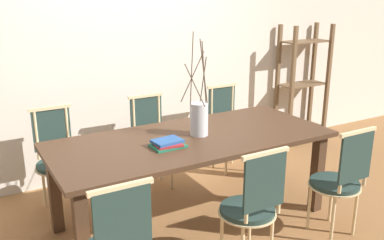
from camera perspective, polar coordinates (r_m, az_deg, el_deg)
ground_plane at (r=3.90m, az=-0.00°, el=-13.05°), size 16.00×16.00×0.00m
wall_rear at (r=4.59m, az=-8.44°, el=12.44°), size 12.00×0.06×3.20m
dining_table at (r=3.61m, az=-0.00°, el=-3.74°), size 2.36×1.02×0.77m
chair_near_left at (r=3.08m, az=8.01°, el=-11.12°), size 0.42×0.42×0.95m
chair_near_center at (r=3.64m, az=19.17°, el=-7.37°), size 0.42×0.42×0.95m
chair_far_leftend at (r=4.07m, az=-17.55°, el=-4.63°), size 0.42×0.42×0.95m
chair_far_left at (r=4.33m, az=-5.38°, el=-2.54°), size 0.42×0.42×0.95m
chair_far_center at (r=4.76m, az=4.73°, el=-0.70°), size 0.42×0.42×0.95m
vase_centerpiece at (r=3.59m, az=0.94°, el=0.28°), size 0.24×0.24×0.86m
book_stack at (r=3.36m, az=-3.28°, el=-3.16°), size 0.26×0.21×0.05m
shelving_rack at (r=5.77m, az=14.51°, el=4.59°), size 0.66×0.32×1.54m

